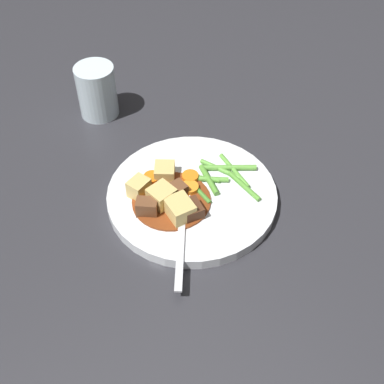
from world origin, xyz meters
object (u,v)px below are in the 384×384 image
water_glass (97,91)px  meat_chunk_1 (177,190)px  potato_chunk_0 (165,172)px  potato_chunk_1 (139,188)px  dinner_plate (192,196)px  carrot_slice_2 (190,177)px  meat_chunk_0 (147,207)px  fork (181,233)px  carrot_slice_3 (144,203)px  potato_chunk_2 (180,209)px  potato_chunk_3 (162,196)px  carrot_slice_0 (152,178)px  meat_chunk_2 (191,210)px  carrot_slice_1 (190,188)px

water_glass → meat_chunk_1: bearing=83.7°
potato_chunk_0 → potato_chunk_1: 0.05m
dinner_plate → carrot_slice_2: 0.03m
meat_chunk_0 → fork: (-0.01, 0.06, -0.01)m
carrot_slice_3 → potato_chunk_2: size_ratio=0.61×
carrot_slice_3 → water_glass: bearing=-107.7°
potato_chunk_3 → carrot_slice_0: bearing=-109.8°
dinner_plate → potato_chunk_2: size_ratio=6.41×
meat_chunk_1 → carrot_slice_2: bearing=-159.8°
dinner_plate → potato_chunk_1: 0.08m
dinner_plate → meat_chunk_0: meat_chunk_0 is taller
fork → water_glass: (-0.07, -0.32, 0.03)m
meat_chunk_2 → water_glass: size_ratio=0.34×
potato_chunk_0 → meat_chunk_0: size_ratio=1.08×
carrot_slice_1 → potato_chunk_1: size_ratio=0.88×
carrot_slice_1 → meat_chunk_0: bearing=-2.9°
carrot_slice_3 → potato_chunk_3: size_ratio=0.71×
meat_chunk_1 → fork: meat_chunk_1 is taller
carrot_slice_0 → potato_chunk_3: (0.02, 0.05, 0.01)m
carrot_slice_2 → meat_chunk_0: (0.09, 0.01, 0.01)m
dinner_plate → carrot_slice_1: size_ratio=9.70×
potato_chunk_0 → fork: bearing=63.8°
carrot_slice_1 → meat_chunk_0: 0.08m
carrot_slice_2 → potato_chunk_1: size_ratio=0.85×
potato_chunk_1 → potato_chunk_2: 0.07m
potato_chunk_3 → meat_chunk_0: potato_chunk_3 is taller
potato_chunk_1 → dinner_plate: bearing=144.2°
potato_chunk_2 → potato_chunk_3: size_ratio=1.17×
meat_chunk_0 → fork: size_ratio=0.21×
dinner_plate → meat_chunk_1: meat_chunk_1 is taller
carrot_slice_1 → potato_chunk_3: size_ratio=0.77×
potato_chunk_2 → water_glass: 0.30m
potato_chunk_2 → meat_chunk_2: 0.02m
meat_chunk_2 → potato_chunk_3: bearing=-66.5°
meat_chunk_1 → water_glass: (-0.03, -0.26, 0.02)m
carrot_slice_3 → meat_chunk_2: meat_chunk_2 is taller
meat_chunk_1 → meat_chunk_2: same height
carrot_slice_0 → potato_chunk_2: 0.09m
potato_chunk_2 → carrot_slice_1: bearing=-145.3°
carrot_slice_2 → potato_chunk_0: 0.04m
carrot_slice_0 → meat_chunk_0: meat_chunk_0 is taller
potato_chunk_2 → potato_chunk_3: (0.00, -0.04, 0.00)m
carrot_slice_3 → carrot_slice_1: bearing=165.8°
fork → carrot_slice_2: bearing=-136.1°
potato_chunk_3 → water_glass: bearing=-102.3°
carrot_slice_0 → water_glass: size_ratio=0.27×
carrot_slice_3 → potato_chunk_0: potato_chunk_0 is taller
carrot_slice_2 → potato_chunk_3: potato_chunk_3 is taller
carrot_slice_2 → meat_chunk_1: size_ratio=1.04×
dinner_plate → carrot_slice_1: (-0.00, -0.01, 0.01)m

